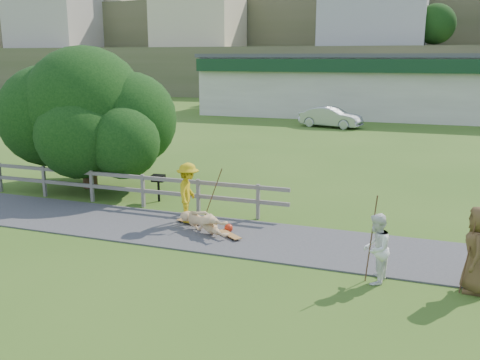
{
  "coord_description": "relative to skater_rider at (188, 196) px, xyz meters",
  "views": [
    {
      "loc": [
        6.87,
        -11.66,
        4.88
      ],
      "look_at": [
        1.89,
        2.0,
        1.51
      ],
      "focal_mm": 40.0,
      "sensor_mm": 36.0,
      "label": 1
    }
  ],
  "objects": [
    {
      "name": "pole_spec_left",
      "position": [
        5.53,
        -2.35,
        0.11
      ],
      "size": [
        0.03,
        0.03,
        1.99
      ],
      "primitive_type": "cylinder",
      "color": "#513320",
      "rests_on": "ground"
    },
    {
      "name": "path",
      "position": [
        -0.25,
        -0.56,
        -0.86
      ],
      "size": [
        34.0,
        3.0,
        0.04
      ],
      "primitive_type": "cube",
      "color": "#353537",
      "rests_on": "ground"
    },
    {
      "name": "spectator_a",
      "position": [
        5.65,
        -2.37,
        -0.1
      ],
      "size": [
        0.69,
        0.83,
        1.57
      ],
      "primitive_type": "imported",
      "rotation": [
        0.0,
        0.0,
        4.59
      ],
      "color": "white",
      "rests_on": "ground"
    },
    {
      "name": "fence",
      "position": [
        -4.86,
        1.24,
        -0.16
      ],
      "size": [
        15.05,
        0.1,
        1.1
      ],
      "color": "#5F5B53",
      "rests_on": "ground"
    },
    {
      "name": "ground",
      "position": [
        -0.25,
        -2.06,
        -0.88
      ],
      "size": [
        260.0,
        260.0,
        0.0
      ],
      "primitive_type": "plane",
      "color": "#375E1A",
      "rests_on": "ground"
    },
    {
      "name": "strip_mall",
      "position": [
        3.75,
        32.88,
        1.69
      ],
      "size": [
        32.5,
        10.75,
        5.1
      ],
      "color": "beige",
      "rests_on": "ground"
    },
    {
      "name": "skater_rider",
      "position": [
        0.0,
        0.0,
        0.0
      ],
      "size": [
        0.92,
        1.27,
        1.77
      ],
      "primitive_type": "imported",
      "rotation": [
        0.0,
        0.0,
        1.82
      ],
      "color": "gold",
      "rests_on": "ground"
    },
    {
      "name": "bbq",
      "position": [
        -2.1,
        2.03,
        -0.42
      ],
      "size": [
        0.48,
        0.39,
        0.94
      ],
      "primitive_type": null,
      "rotation": [
        0.0,
        0.0,
        0.15
      ],
      "color": "black",
      "rests_on": "ground"
    },
    {
      "name": "pole_spec_right",
      "position": [
        7.5,
        -2.3,
        -0.03
      ],
      "size": [
        0.03,
        0.03,
        1.71
      ],
      "primitive_type": "cylinder",
      "color": "#513320",
      "rests_on": "ground"
    },
    {
      "name": "skater_fallen",
      "position": [
        0.76,
        -0.59,
        -0.55
      ],
      "size": [
        1.23,
        1.82,
        0.67
      ],
      "primitive_type": "imported",
      "rotation": [
        0.0,
        0.0,
        1.09
      ],
      "color": "#DBB179",
      "rests_on": "ground"
    },
    {
      "name": "car_silver",
      "position": [
        -0.25,
        23.77,
        -0.17
      ],
      "size": [
        4.57,
        2.36,
        1.43
      ],
      "primitive_type": "imported",
      "rotation": [
        0.0,
        0.0,
        1.37
      ],
      "color": "#A7ABAF",
      "rests_on": "ground"
    },
    {
      "name": "spectator_c",
      "position": [
        7.69,
        -2.12,
        0.05
      ],
      "size": [
        0.64,
        0.95,
        1.87
      ],
      "primitive_type": "imported",
      "rotation": [
        0.0,
        0.0,
        4.66
      ],
      "color": "brown",
      "rests_on": "ground"
    },
    {
      "name": "longboard_rider",
      "position": [
        0.0,
        0.0,
        -0.84
      ],
      "size": [
        0.85,
        0.43,
        0.09
      ],
      "primitive_type": null,
      "rotation": [
        0.0,
        0.0,
        -0.28
      ],
      "color": "olive",
      "rests_on": "ground"
    },
    {
      "name": "pole_rider",
      "position": [
        0.6,
        0.4,
        0.02
      ],
      "size": [
        0.03,
        0.03,
        1.82
      ],
      "primitive_type": "cylinder",
      "color": "#513320",
      "rests_on": "ground"
    },
    {
      "name": "tree",
      "position": [
        -5.54,
        2.94,
        1.33
      ],
      "size": [
        7.21,
        7.21,
        4.42
      ],
      "primitive_type": null,
      "color": "black",
      "rests_on": "ground"
    },
    {
      "name": "hillside",
      "position": [
        -0.25,
        89.25,
        13.53
      ],
      "size": [
        220.0,
        67.0,
        47.5
      ],
      "color": "#4B5532",
      "rests_on": "ground"
    },
    {
      "name": "longboard_fallen",
      "position": [
        1.56,
        -0.69,
        -0.83
      ],
      "size": [
        0.88,
        0.74,
        0.1
      ],
      "primitive_type": null,
      "rotation": [
        0.0,
        0.0,
        -0.65
      ],
      "color": "olive",
      "rests_on": "ground"
    },
    {
      "name": "helmet",
      "position": [
        1.36,
        -0.24,
        -0.76
      ],
      "size": [
        0.24,
        0.24,
        0.24
      ],
      "primitive_type": "sphere",
      "color": "red",
      "rests_on": "ground"
    }
  ]
}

